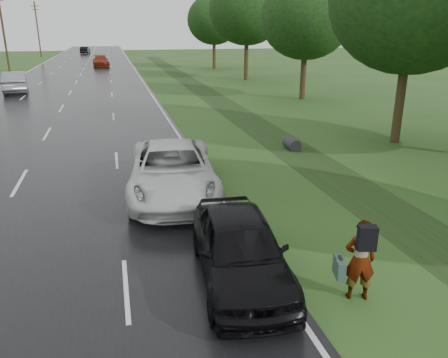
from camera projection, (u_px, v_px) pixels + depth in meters
name	position (u px, v px, depth m)	size (l,w,h in m)	color
road	(79.00, 77.00, 49.83)	(14.00, 180.00, 0.04)	black
edge_stripe_east	(139.00, 76.00, 51.39)	(0.12, 180.00, 0.01)	silver
edge_stripe_west	(15.00, 79.00, 48.25)	(0.12, 180.00, 0.01)	silver
center_line	(79.00, 77.00, 49.82)	(0.12, 180.00, 0.01)	silver
drainage_ditch	(240.00, 114.00, 28.42)	(2.20, 120.00, 0.56)	#183213
utility_pole_far	(3.00, 29.00, 55.14)	(1.60, 0.26, 10.00)	#352815
utility_pole_distant	(38.00, 29.00, 82.61)	(1.60, 0.26, 10.00)	#352815
tree_east_c	(307.00, 17.00, 32.82)	(7.00, 7.00, 9.29)	#352815
tree_east_d	(247.00, 10.00, 45.21)	(8.00, 8.00, 10.76)	#352815
tree_east_f	(214.00, 20.00, 58.22)	(7.20, 7.20, 9.62)	#352815
pedestrian	(359.00, 259.00, 8.91)	(0.86, 0.86, 1.78)	#A5998C
white_pickup	(172.00, 170.00, 14.54)	(2.81, 6.09, 1.69)	silver
dark_sedan	(240.00, 248.00, 9.56)	(1.85, 4.59, 1.56)	black
silver_sedan	(15.00, 82.00, 37.98)	(1.88, 5.39, 1.78)	gray
far_car_red	(101.00, 61.00, 62.94)	(2.18, 5.37, 1.56)	maroon
far_car_dark	(85.00, 50.00, 94.22)	(1.60, 4.60, 1.51)	black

